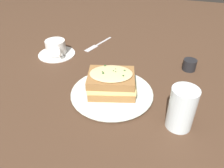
% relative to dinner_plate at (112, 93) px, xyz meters
% --- Properties ---
extents(ground_plane, '(2.40, 2.40, 0.00)m').
position_rel_dinner_plate_xyz_m(ground_plane, '(0.02, 0.02, -0.01)').
color(ground_plane, '#473021').
extents(dinner_plate, '(0.25, 0.25, 0.01)m').
position_rel_dinner_plate_xyz_m(dinner_plate, '(0.00, 0.00, 0.00)').
color(dinner_plate, silver).
rests_on(dinner_plate, ground_plane).
extents(sandwich, '(0.16, 0.14, 0.07)m').
position_rel_dinner_plate_xyz_m(sandwich, '(-0.00, 0.00, 0.04)').
color(sandwich, olive).
rests_on(sandwich, dinner_plate).
extents(teacup_with_saucer, '(0.15, 0.15, 0.06)m').
position_rel_dinner_plate_xyz_m(teacup_with_saucer, '(-0.30, 0.19, 0.02)').
color(teacup_with_saucer, white).
rests_on(teacup_with_saucer, ground_plane).
extents(water_glass, '(0.07, 0.07, 0.12)m').
position_rel_dinner_plate_xyz_m(water_glass, '(0.20, -0.07, 0.05)').
color(water_glass, silver).
rests_on(water_glass, ground_plane).
extents(fork, '(0.07, 0.17, 0.00)m').
position_rel_dinner_plate_xyz_m(fork, '(-0.17, 0.31, -0.01)').
color(fork, silver).
rests_on(fork, ground_plane).
extents(condiment_pot, '(0.05, 0.05, 0.04)m').
position_rel_dinner_plate_xyz_m(condiment_pot, '(0.22, 0.23, 0.01)').
color(condiment_pot, black).
rests_on(condiment_pot, ground_plane).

